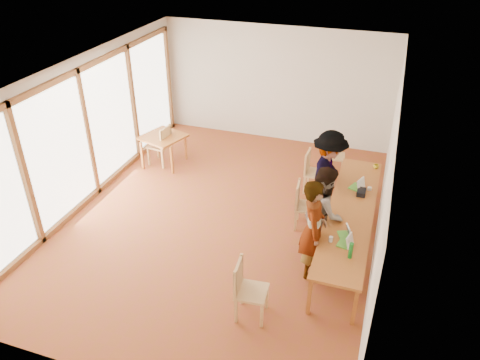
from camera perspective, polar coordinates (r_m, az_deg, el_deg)
name	(u,v)px	position (r m, az deg, el deg)	size (l,w,h in m)	color
ground	(223,217)	(9.57, -2.08, -4.53)	(8.00, 8.00, 0.00)	brown
wall_back	(276,85)	(12.32, 4.40, 11.52)	(6.00, 0.10, 3.00)	beige
wall_front	(103,298)	(5.90, -16.40, -13.59)	(6.00, 0.10, 3.00)	beige
wall_right	(387,177)	(8.33, 17.45, 0.37)	(0.10, 8.00, 3.00)	beige
window_wall	(86,131)	(10.14, -18.21, 5.75)	(0.10, 8.00, 3.00)	white
ceiling	(220,72)	(8.22, -2.48, 13.00)	(6.00, 8.00, 0.04)	white
communal_table	(351,213)	(8.67, 13.35, -3.93)	(0.80, 4.00, 0.75)	#A96025
side_table	(163,139)	(11.35, -9.35, 4.96)	(0.90, 0.90, 0.75)	#A96025
chair_near	(245,284)	(7.14, 0.60, -12.55)	(0.50, 0.50, 0.53)	tan
chair_mid	(302,201)	(9.07, 7.61, -2.51)	(0.49, 0.49, 0.51)	tan
chair_far	(311,167)	(10.25, 8.69, 1.55)	(0.45, 0.45, 0.51)	tan
chair_empty	(332,151)	(11.07, 11.12, 3.48)	(0.47, 0.47, 0.49)	tan
chair_spare	(163,141)	(11.37, -9.41, 4.67)	(0.51, 0.51, 0.53)	tan
person_near	(313,229)	(7.80, 8.90, -5.93)	(0.66, 0.43, 1.80)	gray
person_mid	(324,211)	(8.33, 10.20, -3.76)	(0.84, 0.65, 1.73)	gray
person_far	(328,175)	(9.31, 10.65, 0.59)	(1.20, 0.69, 1.85)	gray
laptop_near	(347,242)	(7.78, 12.88, -7.39)	(0.26, 0.28, 0.21)	#59BF39
laptop_mid	(346,233)	(7.98, 12.81, -6.33)	(0.27, 0.28, 0.19)	#59BF39
laptop_far	(358,186)	(9.31, 14.23, -0.67)	(0.32, 0.33, 0.23)	#59BF39
yellow_mug	(376,167)	(10.13, 16.26, 1.59)	(0.11, 0.11, 0.09)	gold
green_bottle	(351,250)	(7.49, 13.34, -8.36)	(0.07, 0.07, 0.28)	#186B23
clear_glass	(331,239)	(7.81, 11.00, -7.09)	(0.07, 0.07, 0.09)	silver
condiment_cup	(369,189)	(9.33, 15.51, -1.02)	(0.08, 0.08, 0.06)	white
pink_phone	(338,219)	(8.37, 11.90, -4.67)	(0.05, 0.10, 0.01)	#BA3D66
black_pouch	(361,192)	(9.15, 14.57, -1.45)	(0.16, 0.26, 0.09)	black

